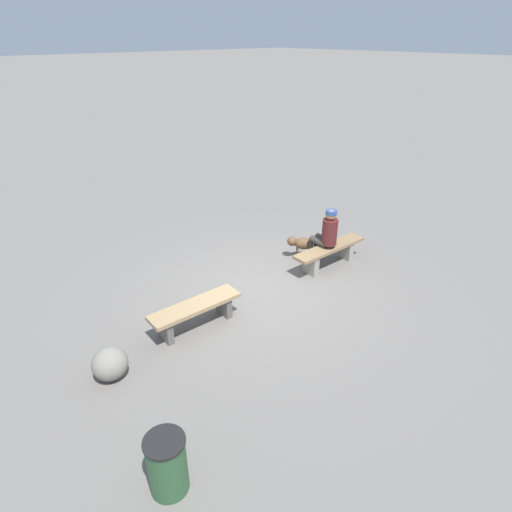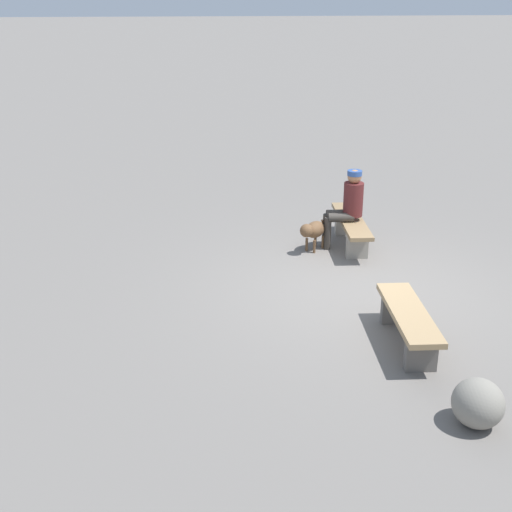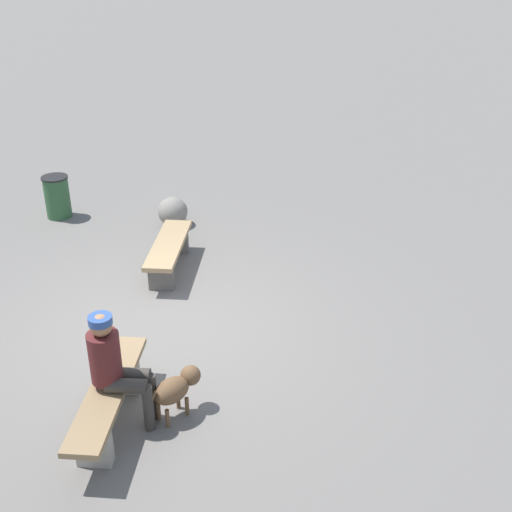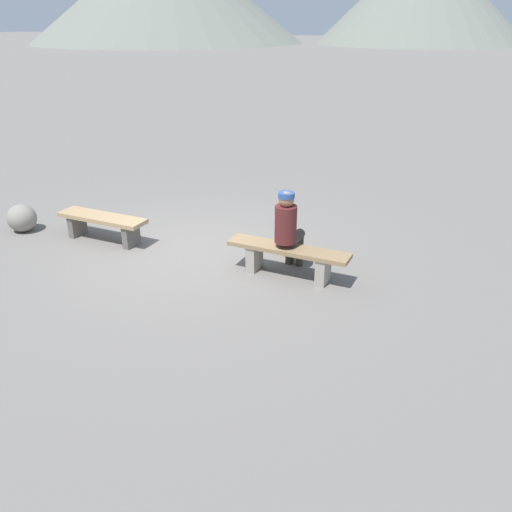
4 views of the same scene
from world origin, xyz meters
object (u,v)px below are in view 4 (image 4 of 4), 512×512
at_px(bench_left, 103,223).
at_px(seated_person, 288,226).
at_px(dog, 291,237).
at_px(boulder, 22,218).
at_px(bench_right, 288,256).

bearing_deg(bench_left, seated_person, 2.58).
bearing_deg(bench_left, dog, 12.80).
height_order(bench_left, boulder, boulder).
xyz_separation_m(bench_right, dog, (-0.17, 0.67, 0.03)).
height_order(seated_person, boulder, seated_person).
xyz_separation_m(bench_right, seated_person, (-0.05, 0.09, 0.43)).
relative_size(bench_right, dog, 3.44).
xyz_separation_m(seated_person, dog, (-0.13, 0.58, -0.40)).
bearing_deg(bench_right, dog, 107.66).
distance_m(bench_right, seated_person, 0.44).
distance_m(bench_left, seated_person, 3.36).
height_order(bench_right, seated_person, seated_person).
xyz_separation_m(bench_left, seated_person, (3.33, -0.04, 0.43)).
bearing_deg(bench_right, boulder, -176.30).
xyz_separation_m(bench_left, boulder, (-1.62, -0.17, -0.08)).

